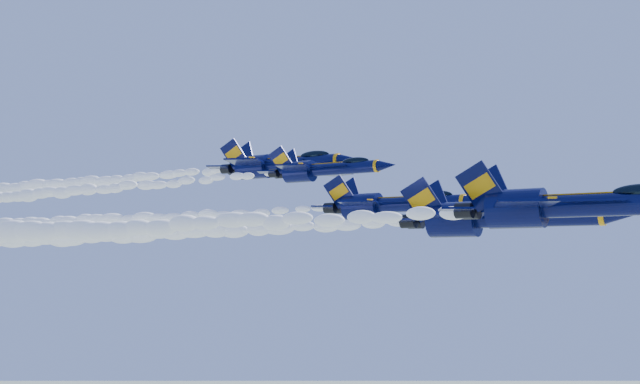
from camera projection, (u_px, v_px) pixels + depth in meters
The scene contains 10 objects.
jet_lead at pixel (569, 205), 52.04m from camera, with size 17.37×14.25×6.46m.
smoke_trail_jet_lead at pixel (167, 225), 69.94m from camera, with size 54.33×2.35×2.12m, color white.
jet_second at pixel (499, 217), 63.54m from camera, with size 18.79×15.41×6.98m.
smoke_trail_jet_second at pixel (165, 232), 81.76m from camera, with size 54.33×2.54×2.29m, color white.
jet_third at pixel (393, 204), 76.91m from camera, with size 16.77×13.75×6.23m.
smoke_trail_jet_third at pixel (132, 219), 94.68m from camera, with size 54.33×2.27×2.04m, color white.
jet_fourth at pixel (324, 169), 89.49m from camera, with size 15.81×12.97×5.88m.
smoke_trail_jet_fourth at pixel (107, 188), 107.05m from camera, with size 54.33×2.14×1.93m, color white.
jet_fifth at pixel (280, 164), 101.64m from camera, with size 19.98×16.39×7.43m.
smoke_trail_jet_fifth at pixel (83, 183), 120.12m from camera, with size 54.33×2.71×2.44m, color white.
Camera 1 is at (29.04, -66.16, 147.37)m, focal length 45.00 mm.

